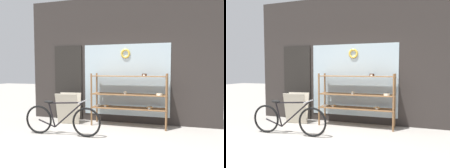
# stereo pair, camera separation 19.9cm
# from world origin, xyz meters

# --- Properties ---
(ground_plane) EXTENTS (30.00, 30.00, 0.00)m
(ground_plane) POSITION_xyz_m (0.00, 0.00, 0.00)
(ground_plane) COLOR gray
(storefront_facade) EXTENTS (5.20, 0.13, 3.38)m
(storefront_facade) POSITION_xyz_m (-0.04, 2.36, 1.64)
(storefront_facade) COLOR #2D2826
(storefront_facade) RESTS_ON ground_plane
(display_case) EXTENTS (1.90, 0.44, 1.33)m
(display_case) POSITION_xyz_m (0.36, 2.00, 0.80)
(display_case) COLOR brown
(display_case) RESTS_ON ground_plane
(bicycle) EXTENTS (1.76, 0.46, 0.77)m
(bicycle) POSITION_xyz_m (-0.88, 0.83, 0.35)
(bicycle) COLOR black
(bicycle) RESTS_ON ground_plane
(sandwich_board) EXTENTS (0.62, 0.43, 0.80)m
(sandwich_board) POSITION_xyz_m (-1.22, 1.79, 0.41)
(sandwich_board) COLOR #B2A893
(sandwich_board) RESTS_ON ground_plane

